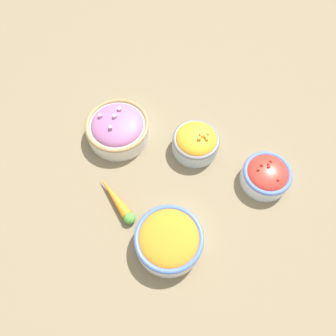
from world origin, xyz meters
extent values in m
plane|color=#75664C|center=(0.00, 0.00, 0.00)|extent=(3.00, 3.00, 0.00)
cylinder|color=#B2C1CC|center=(0.00, -0.11, 0.02)|extent=(0.13, 0.13, 0.05)
torus|color=slate|center=(0.00, -0.11, 0.05)|extent=(0.13, 0.13, 0.01)
ellipsoid|color=orange|center=(0.00, -0.11, 0.05)|extent=(0.11, 0.11, 0.05)
cube|color=#F4A828|center=(-0.03, -0.11, 0.07)|extent=(0.01, 0.01, 0.01)
cube|color=#F4A828|center=(-0.02, -0.12, 0.07)|extent=(0.01, 0.01, 0.01)
cube|color=#F4A828|center=(-0.01, -0.11, 0.08)|extent=(0.01, 0.01, 0.01)
cube|color=#F4A828|center=(-0.01, -0.11, 0.08)|extent=(0.01, 0.01, 0.01)
cube|color=#F4A828|center=(-0.01, -0.10, 0.08)|extent=(0.01, 0.01, 0.01)
cube|color=#F4A828|center=(-0.02, -0.13, 0.07)|extent=(0.01, 0.01, 0.01)
cylinder|color=silver|center=(0.18, 0.01, 0.02)|extent=(0.17, 0.17, 0.05)
torus|color=#997A4C|center=(0.18, 0.01, 0.05)|extent=(0.17, 0.17, 0.01)
ellipsoid|color=#9E5B8E|center=(0.18, 0.01, 0.05)|extent=(0.14, 0.14, 0.05)
cube|color=#C699C1|center=(0.17, 0.03, 0.07)|extent=(0.01, 0.01, 0.01)
cube|color=#C699C1|center=(0.19, 0.01, 0.08)|extent=(0.01, 0.01, 0.01)
cube|color=#C699C1|center=(0.22, 0.03, 0.07)|extent=(0.01, 0.01, 0.01)
cube|color=#C699C1|center=(0.20, -0.02, 0.07)|extent=(0.01, 0.01, 0.01)
cylinder|color=silver|center=(-0.19, -0.16, 0.02)|extent=(0.12, 0.12, 0.04)
torus|color=#4766B7|center=(-0.19, -0.16, 0.04)|extent=(0.12, 0.12, 0.01)
ellipsoid|color=red|center=(-0.19, -0.16, 0.04)|extent=(0.10, 0.10, 0.04)
ellipsoid|color=red|center=(-0.18, -0.18, 0.06)|extent=(0.01, 0.01, 0.01)
ellipsoid|color=red|center=(-0.19, -0.16, 0.07)|extent=(0.01, 0.01, 0.01)
ellipsoid|color=red|center=(-0.17, -0.14, 0.06)|extent=(0.01, 0.01, 0.01)
ellipsoid|color=red|center=(-0.18, -0.17, 0.06)|extent=(0.01, 0.01, 0.01)
ellipsoid|color=red|center=(-0.17, -0.16, 0.06)|extent=(0.01, 0.01, 0.01)
ellipsoid|color=red|center=(-0.23, -0.15, 0.06)|extent=(0.01, 0.01, 0.01)
cylinder|color=white|center=(-0.13, 0.13, 0.03)|extent=(0.16, 0.16, 0.05)
torus|color=#4766B7|center=(-0.13, 0.13, 0.05)|extent=(0.16, 0.16, 0.01)
ellipsoid|color=orange|center=(-0.13, 0.13, 0.05)|extent=(0.14, 0.14, 0.04)
cone|color=orange|center=(0.05, 0.15, 0.01)|extent=(0.13, 0.05, 0.03)
sphere|color=#4C9338|center=(-0.02, 0.16, 0.01)|extent=(0.03, 0.03, 0.03)
camera|label=1|loc=(-0.27, 0.27, 0.78)|focal=35.00mm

